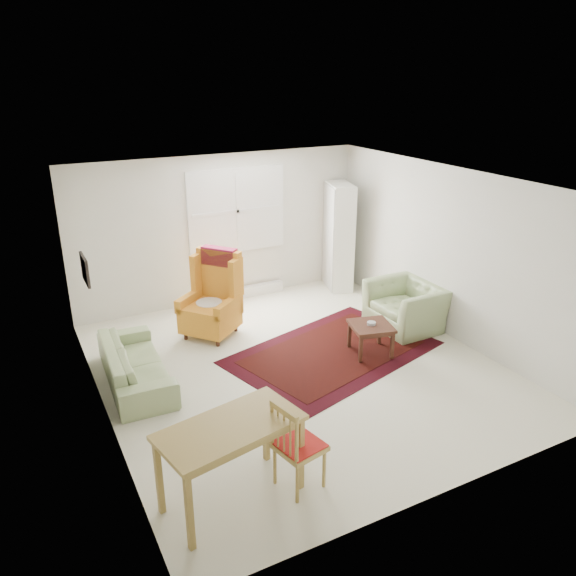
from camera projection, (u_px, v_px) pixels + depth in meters
name	position (u px, v px, depth m)	size (l,w,h in m)	color
room	(292.00, 275.00, 7.30)	(5.04, 5.54, 2.51)	silver
rug	(333.00, 352.00, 7.96)	(2.85, 1.83, 0.03)	black
sofa	(135.00, 357.00, 7.10)	(1.79, 0.70, 0.72)	#8C9F6A
armchair	(407.00, 302.00, 8.62)	(1.08, 0.95, 0.84)	#8C9F6A
wingback_chair	(209.00, 295.00, 8.27)	(0.75, 0.79, 1.29)	orange
coffee_table	(371.00, 339.00, 7.87)	(0.55, 0.55, 0.45)	#411F14
stool	(210.00, 317.00, 8.47)	(0.39, 0.39, 0.52)	white
cabinet	(339.00, 237.00, 10.07)	(0.40, 0.76, 1.91)	white
desk	(232.00, 463.00, 5.11)	(1.29, 0.65, 0.82)	#AC8E45
desk_chair	(300.00, 444.00, 5.27)	(0.41, 0.41, 0.94)	#AC8E45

